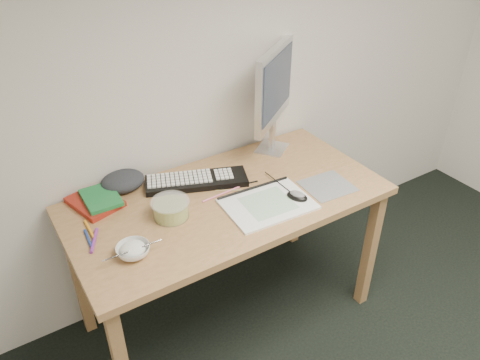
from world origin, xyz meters
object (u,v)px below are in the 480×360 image
object	(u,v)px
desk	(228,212)
rice_bowl	(133,251)
keyboard	(197,181)
monitor	(274,88)
sketchpad	(268,204)

from	to	relation	value
desk	rice_bowl	size ratio (longest dim) A/B	11.06
desk	rice_bowl	xyz separation A→B (m)	(-0.49, -0.14, 0.10)
keyboard	rice_bowl	size ratio (longest dim) A/B	3.66
desk	monitor	world-z (taller)	monitor
keyboard	monitor	bearing A→B (deg)	30.75
desk	monitor	xyz separation A→B (m)	(0.42, 0.25, 0.42)
sketchpad	rice_bowl	bearing A→B (deg)	-177.49
desk	monitor	bearing A→B (deg)	30.90
sketchpad	keyboard	world-z (taller)	keyboard
sketchpad	rice_bowl	size ratio (longest dim) A/B	2.94
desk	keyboard	world-z (taller)	keyboard
monitor	rice_bowl	distance (m)	1.03
desk	keyboard	bearing A→B (deg)	111.15
rice_bowl	desk	bearing A→B (deg)	15.49
keyboard	desk	bearing A→B (deg)	-47.64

